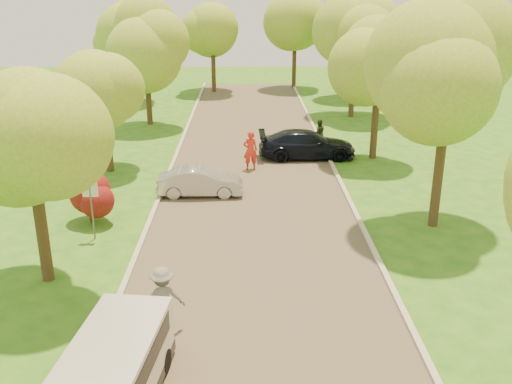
{
  "coord_description": "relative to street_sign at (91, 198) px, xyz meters",
  "views": [
    {
      "loc": [
        -0.33,
        -14.88,
        8.65
      ],
      "look_at": [
        0.06,
        5.26,
        1.3
      ],
      "focal_mm": 40.0,
      "sensor_mm": 36.0,
      "label": 1
    }
  ],
  "objects": [
    {
      "name": "road",
      "position": [
        5.8,
        4.0,
        -1.56
      ],
      "size": [
        8.0,
        60.0,
        0.01
      ],
      "primitive_type": "cube",
      "color": "#4C4438",
      "rests_on": "ground"
    },
    {
      "name": "tree_l_far",
      "position": [
        -0.59,
        18.0,
        3.9
      ],
      "size": [
        4.92,
        4.8,
        7.79
      ],
      "color": "#382619",
      "rests_on": "ground"
    },
    {
      "name": "curb_right",
      "position": [
        9.85,
        4.0,
        -1.5
      ],
      "size": [
        0.18,
        60.0,
        0.12
      ],
      "primitive_type": "cube",
      "color": "#B2AD9E",
      "rests_on": "ground"
    },
    {
      "name": "dark_sedan",
      "position": [
        8.7,
        10.08,
        -0.83
      ],
      "size": [
        5.12,
        2.17,
        1.47
      ],
      "primitive_type": "imported",
      "rotation": [
        0.0,
        0.0,
        1.59
      ],
      "color": "black",
      "rests_on": "ground"
    },
    {
      "name": "curb_left",
      "position": [
        1.75,
        4.0,
        -1.5
      ],
      "size": [
        0.18,
        60.0,
        0.12
      ],
      "primitive_type": "cube",
      "color": "#B2AD9E",
      "rests_on": "ground"
    },
    {
      "name": "person_olive",
      "position": [
        9.6,
        12.28,
        -0.78
      ],
      "size": [
        0.83,
        0.69,
        1.57
      ],
      "primitive_type": "imported",
      "rotation": [
        0.0,
        0.0,
        3.27
      ],
      "color": "#262E1B",
      "rests_on": "ground"
    },
    {
      "name": "red_shrub",
      "position": [
        -0.5,
        1.5,
        -0.47
      ],
      "size": [
        1.7,
        1.7,
        1.95
      ],
      "color": "#382619",
      "rests_on": "ground"
    },
    {
      "name": "minivan",
      "position": [
        2.6,
        -8.86,
        -0.71
      ],
      "size": [
        2.2,
        4.5,
        1.61
      ],
      "rotation": [
        0.0,
        0.0,
        -0.12
      ],
      "color": "silver",
      "rests_on": "ground"
    },
    {
      "name": "tree_bg_c",
      "position": [
        3.01,
        30.0,
        3.46
      ],
      "size": [
        4.92,
        4.8,
        7.33
      ],
      "color": "#382619",
      "rests_on": "ground"
    },
    {
      "name": "tree_r_far",
      "position": [
        13.03,
        20.0,
        4.27
      ],
      "size": [
        5.33,
        5.2,
        8.34
      ],
      "color": "#382619",
      "rests_on": "ground"
    },
    {
      "name": "silver_sedan",
      "position": [
        3.5,
        4.48,
        -0.96
      ],
      "size": [
        3.7,
        1.32,
        1.22
      ],
      "primitive_type": "imported",
      "rotation": [
        0.0,
        0.0,
        1.58
      ],
      "color": "#A3A3A7",
      "rests_on": "ground"
    },
    {
      "name": "skateboarder",
      "position": [
        3.3,
        -5.89,
        -0.57
      ],
      "size": [
        1.25,
        0.89,
        1.75
      ],
      "primitive_type": "imported",
      "rotation": [
        0.0,
        0.0,
        3.37
      ],
      "color": "slate",
      "rests_on": "longboard"
    },
    {
      "name": "ground",
      "position": [
        5.8,
        -4.0,
        -1.56
      ],
      "size": [
        100.0,
        100.0,
        0.0
      ],
      "primitive_type": "plane",
      "color": "#276518",
      "rests_on": "ground"
    },
    {
      "name": "tree_bg_d",
      "position": [
        10.02,
        32.0,
        3.75
      ],
      "size": [
        5.12,
        5.0,
        7.72
      ],
      "color": "#382619",
      "rests_on": "ground"
    },
    {
      "name": "tree_bg_b",
      "position": [
        14.02,
        28.0,
        3.97
      ],
      "size": [
        5.12,
        5.0,
        7.95
      ],
      "color": "#382619",
      "rests_on": "ground"
    },
    {
      "name": "tree_l_mida",
      "position": [
        -0.5,
        -3.0,
        3.61
      ],
      "size": [
        4.71,
        4.6,
        7.39
      ],
      "color": "#382619",
      "rests_on": "ground"
    },
    {
      "name": "street_sign",
      "position": [
        0.0,
        0.0,
        0.0
      ],
      "size": [
        0.55,
        0.06,
        2.17
      ],
      "color": "#59595E",
      "rests_on": "ground"
    },
    {
      "name": "tree_r_midb",
      "position": [
        12.4,
        10.0,
        3.32
      ],
      "size": [
        4.51,
        4.4,
        7.01
      ],
      "color": "#382619",
      "rests_on": "ground"
    },
    {
      "name": "tree_bg_a",
      "position": [
        -2.98,
        26.0,
        3.75
      ],
      "size": [
        5.12,
        5.0,
        7.72
      ],
      "color": "#382619",
      "rests_on": "ground"
    },
    {
      "name": "person_striped",
      "position": [
        5.71,
        8.12,
        -0.58
      ],
      "size": [
        0.77,
        0.56,
        1.96
      ],
      "primitive_type": "imported",
      "rotation": [
        0.0,
        0.0,
        3.28
      ],
      "color": "red",
      "rests_on": "ground"
    },
    {
      "name": "tree_r_mida",
      "position": [
        12.82,
        1.0,
        3.97
      ],
      "size": [
        5.13,
        5.0,
        7.95
      ],
      "color": "#382619",
      "rests_on": "ground"
    },
    {
      "name": "tree_l_midb",
      "position": [
        -1.01,
        8.0,
        3.02
      ],
      "size": [
        4.3,
        4.2,
        6.62
      ],
      "color": "#382619",
      "rests_on": "ground"
    },
    {
      "name": "longboard",
      "position": [
        3.3,
        -5.89,
        -1.47
      ],
      "size": [
        0.45,
        0.93,
        0.1
      ],
      "rotation": [
        0.0,
        0.0,
        3.37
      ],
      "color": "black",
      "rests_on": "ground"
    }
  ]
}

